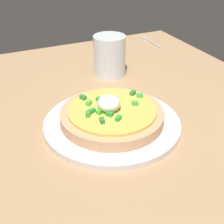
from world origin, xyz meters
TOP-DOWN VIEW (x-y plane):
  - dining_table at (0.00, 0.00)cm, footprint 93.00×67.34cm
  - plate at (2.40, -8.80)cm, footprint 26.54×26.54cm
  - pizza at (2.40, -8.85)cm, footprint 19.92×19.92cm
  - cup_far at (-19.51, 0.66)cm, footprint 8.12×8.12cm
  - fork at (-37.46, 23.37)cm, footprint 11.47×1.44cm

SIDE VIEW (x-z plane):
  - dining_table at x=0.00cm, z-range 0.00..2.17cm
  - fork at x=-37.46cm, z-range 2.17..2.67cm
  - plate at x=2.40cm, z-range 2.17..3.36cm
  - pizza at x=2.40cm, z-range 1.98..7.68cm
  - cup_far at x=-19.51cm, z-range 1.77..12.09cm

